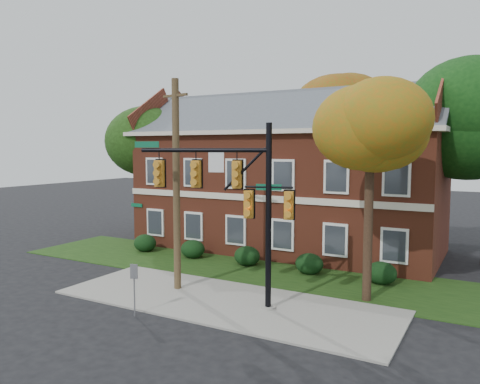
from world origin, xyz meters
The scene contains 15 objects.
ground centered at (0.00, 0.00, 0.00)m, with size 120.00×120.00×0.00m, color black.
sidewalk centered at (0.00, 1.00, 0.04)m, with size 14.00×5.00×0.08m, color gray.
grass_strip centered at (0.00, 6.00, 0.02)m, with size 30.00×6.00×0.04m, color #193811.
apartment_building centered at (-2.00, 11.95, 4.99)m, with size 18.80×8.80×9.74m.
hedge_far_left centered at (-9.00, 6.70, 0.53)m, with size 1.40×1.26×1.05m, color black.
hedge_left centered at (-5.50, 6.70, 0.53)m, with size 1.40×1.26×1.05m, color black.
hedge_center centered at (-2.00, 6.70, 0.53)m, with size 1.40×1.26×1.05m, color black.
hedge_right centered at (1.50, 6.70, 0.53)m, with size 1.40×1.26×1.05m, color black.
hedge_far_right centered at (5.00, 6.70, 0.53)m, with size 1.40×1.26×1.05m, color black.
tree_near_right centered at (5.22, 3.87, 6.67)m, with size 4.50×4.25×8.58m.
tree_left_rear centered at (-11.73, 10.84, 6.68)m, with size 5.40×5.10×8.88m.
tree_far_rear centered at (-0.66, 19.79, 8.84)m, with size 6.84×6.46×11.52m.
traffic_signal centered at (0.72, 0.68, 4.45)m, with size 6.24×1.89×7.18m.
utility_pole centered at (-2.66, 1.46, 4.65)m, with size 1.42×0.36×9.18m.
sign_post centered at (-2.10, -1.94, 1.34)m, with size 0.28×0.13×1.97m.
Camera 1 is at (9.54, -14.79, 6.23)m, focal length 35.00 mm.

